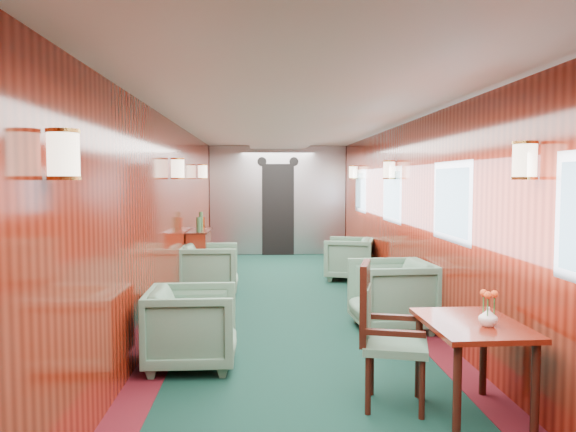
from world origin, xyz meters
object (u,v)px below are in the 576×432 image
(side_chair, at_px, (382,329))
(armchair_left_far, at_px, (210,269))
(credenza, at_px, (199,258))
(armchair_right_near, at_px, (391,295))
(armchair_right_far, at_px, (349,259))
(armchair_left_near, at_px, (192,327))
(dining_table, at_px, (472,337))

(side_chair, bearing_deg, armchair_left_far, 126.67)
(credenza, bearing_deg, armchair_right_near, -47.49)
(armchair_right_far, bearing_deg, armchair_left_near, -11.09)
(side_chair, height_order, armchair_left_near, side_chair)
(credenza, xyz_separation_m, armchair_left_near, (0.34, -3.75, -0.09))
(credenza, relative_size, armchair_left_far, 1.42)
(credenza, height_order, armchair_right_far, credenza)
(side_chair, xyz_separation_m, armchair_left_far, (-1.62, 4.03, -0.20))
(dining_table, distance_m, armchair_right_near, 2.32)
(dining_table, distance_m, credenza, 5.49)
(credenza, xyz_separation_m, armchair_left_far, (0.22, -0.65, -0.08))
(side_chair, distance_m, credenza, 5.03)
(armchair_left_near, height_order, armchair_right_near, armchair_right_near)
(credenza, distance_m, armchair_right_far, 2.47)
(armchair_left_near, height_order, armchair_right_far, armchair_left_near)
(side_chair, relative_size, armchair_left_near, 1.35)
(dining_table, height_order, credenza, credenza)
(armchair_left_near, xyz_separation_m, armchair_left_far, (-0.12, 3.10, 0.01))
(dining_table, height_order, armchair_right_near, armchair_right_near)
(side_chair, xyz_separation_m, armchair_left_near, (-1.50, 0.93, -0.22))
(armchair_left_far, distance_m, armchair_right_far, 2.48)
(armchair_left_near, bearing_deg, armchair_right_far, -27.31)
(dining_table, xyz_separation_m, side_chair, (-0.58, 0.25, 0.00))
(credenza, distance_m, armchair_left_far, 0.69)
(armchair_left_far, height_order, armchair_right_far, armchair_left_far)
(dining_table, bearing_deg, credenza, 114.73)
(credenza, bearing_deg, dining_table, -63.85)
(credenza, distance_m, armchair_left_near, 3.77)
(dining_table, height_order, armchair_left_near, armchair_left_near)
(dining_table, xyz_separation_m, armchair_left_far, (-2.20, 4.28, -0.20))
(dining_table, distance_m, armchair_right_far, 5.41)
(armchair_left_far, bearing_deg, dining_table, -153.87)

